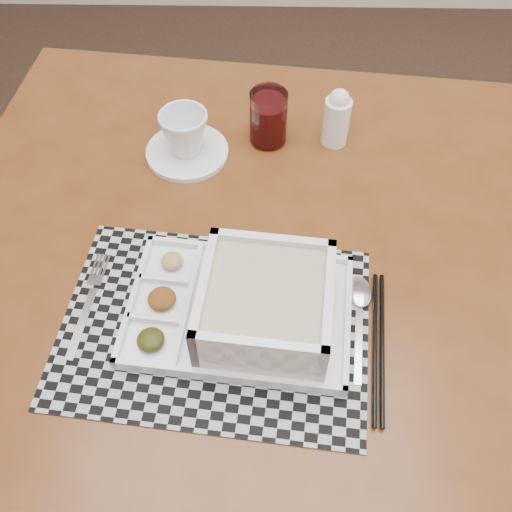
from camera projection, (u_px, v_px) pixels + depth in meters
The scene contains 10 objects.
dining_table at pixel (239, 282), 0.97m from camera, with size 1.11×1.11×0.76m.
placemat at pixel (215, 325), 0.82m from camera, with size 0.44×0.32×0.00m, color #9B9CA2.
serving_tray at pixel (257, 308), 0.79m from camera, with size 0.34×0.25×0.10m.
fork at pixel (88, 301), 0.85m from camera, with size 0.04×0.19×0.00m.
spoon at pixel (360, 300), 0.85m from camera, with size 0.04×0.18×0.01m.
chopsticks at pixel (379, 345), 0.80m from camera, with size 0.04×0.24×0.01m.
saucer at pixel (187, 152), 1.04m from camera, with size 0.15×0.15×0.01m, color white.
cup at pixel (185, 133), 1.00m from camera, with size 0.09×0.09×0.08m, color white.
juice_glass at pixel (268, 120), 1.03m from camera, with size 0.07×0.07×0.10m.
creamer_bottle at pixel (337, 118), 1.02m from camera, with size 0.05×0.05×0.11m.
Camera 1 is at (-0.36, -0.11, 1.48)m, focal length 40.00 mm.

